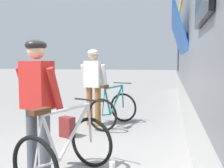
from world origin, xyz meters
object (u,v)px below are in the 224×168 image
object	(u,v)px
cyclist_far_in_white	(93,80)
bicycle_far_teal	(113,109)
cyclist_near_in_red	(37,97)
bicycle_near_silver	(66,150)
backpack_on_platform	(67,127)

from	to	relation	value
cyclist_far_in_white	bicycle_far_teal	bearing A→B (deg)	3.60
cyclist_near_in_red	bicycle_near_silver	size ratio (longest dim) A/B	1.42
cyclist_near_in_red	cyclist_far_in_white	distance (m)	2.73
cyclist_near_in_red	bicycle_near_silver	bearing A→B (deg)	-1.45
bicycle_near_silver	bicycle_far_teal	world-z (taller)	same
cyclist_near_in_red	bicycle_near_silver	distance (m)	0.76
cyclist_near_in_red	cyclist_far_in_white	bearing A→B (deg)	92.16
cyclist_far_in_white	bicycle_far_teal	size ratio (longest dim) A/B	1.44
bicycle_far_teal	cyclist_near_in_red	bearing A→B (deg)	-97.42
bicycle_near_silver	backpack_on_platform	distance (m)	1.90
backpack_on_platform	bicycle_far_teal	bearing A→B (deg)	76.33
cyclist_near_in_red	bicycle_far_teal	distance (m)	2.85
cyclist_near_in_red	backpack_on_platform	xyz separation A→B (m)	(-0.35, 1.74, -0.85)
bicycle_near_silver	bicycle_far_teal	size ratio (longest dim) A/B	1.02
cyclist_far_in_white	backpack_on_platform	size ratio (longest dim) A/B	4.40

